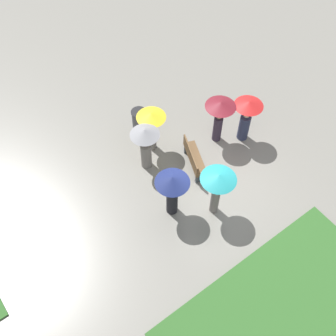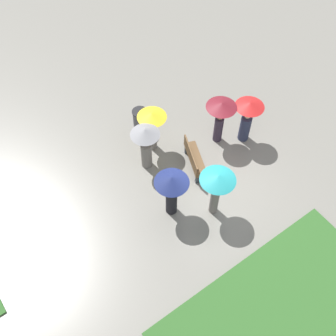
# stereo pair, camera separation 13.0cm
# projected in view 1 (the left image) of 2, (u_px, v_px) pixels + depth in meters

# --- Properties ---
(ground_plane) EXTENTS (90.00, 90.00, 0.00)m
(ground_plane) POSITION_uv_depth(u_px,v_px,m) (215.00, 191.00, 14.13)
(ground_plane) COLOR slate
(park_bench) EXTENTS (1.57, 0.94, 0.90)m
(park_bench) POSITION_uv_depth(u_px,v_px,m) (193.00, 158.00, 14.36)
(park_bench) COLOR brown
(park_bench) RESTS_ON ground_plane
(trash_bin) EXTENTS (0.56, 0.56, 0.97)m
(trash_bin) POSITION_uv_depth(u_px,v_px,m) (139.00, 121.00, 15.34)
(trash_bin) COLOR #4C4C51
(trash_bin) RESTS_ON ground_plane
(crowd_person_yellow) EXTENTS (1.00, 1.00, 1.76)m
(crowd_person_yellow) POSITION_uv_depth(u_px,v_px,m) (151.00, 123.00, 14.19)
(crowd_person_yellow) COLOR slate
(crowd_person_yellow) RESTS_ON ground_plane
(crowd_person_navy) EXTENTS (1.07, 1.07, 1.86)m
(crowd_person_navy) POSITION_uv_depth(u_px,v_px,m) (172.00, 187.00, 12.60)
(crowd_person_navy) COLOR black
(crowd_person_navy) RESTS_ON ground_plane
(crowd_person_grey) EXTENTS (0.98, 0.98, 1.86)m
(crowd_person_grey) POSITION_uv_depth(u_px,v_px,m) (145.00, 142.00, 13.74)
(crowd_person_grey) COLOR slate
(crowd_person_grey) RESTS_ON ground_plane
(crowd_person_maroon) EXTENTS (1.06, 1.06, 1.86)m
(crowd_person_maroon) POSITION_uv_depth(u_px,v_px,m) (220.00, 113.00, 14.40)
(crowd_person_maroon) COLOR #2D2333
(crowd_person_maroon) RESTS_ON ground_plane
(crowd_person_teal) EXTENTS (1.10, 1.10, 1.94)m
(crowd_person_teal) POSITION_uv_depth(u_px,v_px,m) (218.00, 184.00, 12.49)
(crowd_person_teal) COLOR slate
(crowd_person_teal) RESTS_ON ground_plane
(crowd_person_red) EXTENTS (1.01, 1.01, 1.82)m
(crowd_person_red) POSITION_uv_depth(u_px,v_px,m) (247.00, 115.00, 14.57)
(crowd_person_red) COLOR #282D47
(crowd_person_red) RESTS_ON ground_plane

